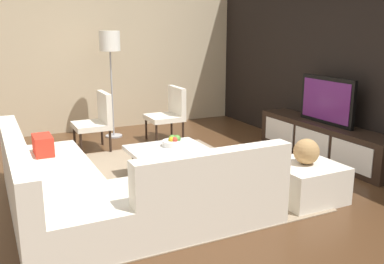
# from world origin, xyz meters

# --- Properties ---
(ground_plane) EXTENTS (14.00, 14.00, 0.00)m
(ground_plane) POSITION_xyz_m (0.00, 0.00, 0.00)
(ground_plane) COLOR #4C301C
(feature_wall_back) EXTENTS (6.40, 0.12, 2.80)m
(feature_wall_back) POSITION_xyz_m (0.00, 2.70, 1.40)
(feature_wall_back) COLOR black
(feature_wall_back) RESTS_ON ground
(side_wall_left) EXTENTS (0.12, 5.20, 2.80)m
(side_wall_left) POSITION_xyz_m (-3.20, 0.20, 1.40)
(side_wall_left) COLOR #C6B28E
(side_wall_left) RESTS_ON ground
(area_rug) EXTENTS (3.09, 2.51, 0.01)m
(area_rug) POSITION_xyz_m (-0.10, 0.00, 0.01)
(area_rug) COLOR gray
(area_rug) RESTS_ON ground
(media_console) EXTENTS (2.35, 0.47, 0.50)m
(media_console) POSITION_xyz_m (0.00, 2.40, 0.25)
(media_console) COLOR black
(media_console) RESTS_ON ground
(television) EXTENTS (0.98, 0.06, 0.65)m
(television) POSITION_xyz_m (0.00, 2.40, 0.83)
(television) COLOR black
(television) RESTS_ON media_console
(sectional_couch) EXTENTS (2.48, 2.35, 0.79)m
(sectional_couch) POSITION_xyz_m (0.52, -0.88, 0.27)
(sectional_couch) COLOR silver
(sectional_couch) RESTS_ON ground
(coffee_table) EXTENTS (0.99, 0.93, 0.38)m
(coffee_table) POSITION_xyz_m (-0.10, 0.10, 0.20)
(coffee_table) COLOR black
(coffee_table) RESTS_ON ground
(accent_chair_near) EXTENTS (0.55, 0.51, 0.87)m
(accent_chair_near) POSITION_xyz_m (-1.83, -0.36, 0.49)
(accent_chair_near) COLOR black
(accent_chair_near) RESTS_ON ground
(floor_lamp) EXTENTS (0.34, 0.34, 1.75)m
(floor_lamp) POSITION_xyz_m (-2.49, 0.07, 1.49)
(floor_lamp) COLOR #A5A5AA
(floor_lamp) RESTS_ON ground
(ottoman) EXTENTS (0.70, 0.70, 0.40)m
(ottoman) POSITION_xyz_m (1.05, 1.15, 0.20)
(ottoman) COLOR silver
(ottoman) RESTS_ON ground
(fruit_bowl) EXTENTS (0.28, 0.28, 0.14)m
(fruit_bowl) POSITION_xyz_m (-0.28, 0.20, 0.43)
(fruit_bowl) COLOR silver
(fruit_bowl) RESTS_ON coffee_table
(accent_chair_far) EXTENTS (0.54, 0.54, 0.87)m
(accent_chair_far) POSITION_xyz_m (-1.88, 0.84, 0.49)
(accent_chair_far) COLOR black
(accent_chair_far) RESTS_ON ground
(decorative_ball) EXTENTS (0.27, 0.27, 0.27)m
(decorative_ball) POSITION_xyz_m (1.05, 1.15, 0.54)
(decorative_ball) COLOR #AD8451
(decorative_ball) RESTS_ON ottoman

